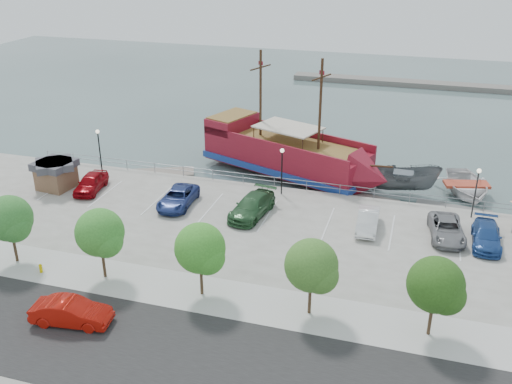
# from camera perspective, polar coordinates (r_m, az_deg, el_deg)

# --- Properties ---
(ground) EXTENTS (160.00, 160.00, 0.00)m
(ground) POSITION_cam_1_polar(r_m,az_deg,el_deg) (45.59, 0.48, -4.58)
(ground) COLOR #3D4E4D
(street) EXTENTS (100.00, 8.00, 0.04)m
(street) POSITION_cam_1_polar(r_m,az_deg,el_deg) (32.63, -7.77, -16.07)
(street) COLOR black
(street) RESTS_ON land_slab
(sidewalk) EXTENTS (100.00, 4.00, 0.05)m
(sidewalk) POSITION_cam_1_polar(r_m,az_deg,el_deg) (37.00, -3.95, -10.37)
(sidewalk) COLOR beige
(sidewalk) RESTS_ON land_slab
(seawall_railing) EXTENTS (50.00, 0.06, 1.00)m
(seawall_railing) POSITION_cam_1_polar(r_m,az_deg,el_deg) (51.70, 2.92, 0.92)
(seawall_railing) COLOR gray
(seawall_railing) RESTS_ON land_slab
(far_shore) EXTENTS (40.00, 3.00, 0.80)m
(far_shore) POSITION_cam_1_polar(r_m,az_deg,el_deg) (95.80, 15.91, 10.36)
(far_shore) COLOR #68645C
(far_shore) RESTS_ON ground
(pirate_ship) EXTENTS (20.22, 11.87, 12.57)m
(pirate_ship) POSITION_cam_1_polar(r_m,az_deg,el_deg) (56.11, 4.21, 3.45)
(pirate_ship) COLOR maroon
(pirate_ship) RESTS_ON ground
(patrol_boat) EXTENTS (7.11, 3.46, 2.64)m
(patrol_boat) POSITION_cam_1_polar(r_m,az_deg,el_deg) (54.14, 14.44, 1.02)
(patrol_boat) COLOR #5A5E61
(patrol_boat) RESTS_ON ground
(speedboat) EXTENTS (6.79, 8.30, 1.50)m
(speedboat) POSITION_cam_1_polar(r_m,az_deg,el_deg) (56.02, 20.26, 0.40)
(speedboat) COLOR silver
(speedboat) RESTS_ON ground
(dock_west) EXTENTS (7.88, 4.95, 0.44)m
(dock_west) POSITION_cam_1_polar(r_m,az_deg,el_deg) (57.90, -10.03, 1.80)
(dock_west) COLOR gray
(dock_west) RESTS_ON ground
(dock_mid) EXTENTS (7.33, 3.32, 0.40)m
(dock_mid) POSITION_cam_1_polar(r_m,az_deg,el_deg) (52.50, 10.22, -0.66)
(dock_mid) COLOR gray
(dock_mid) RESTS_ON ground
(dock_east) EXTENTS (6.54, 2.59, 0.36)m
(dock_east) POSITION_cam_1_polar(r_m,az_deg,el_deg) (52.43, 19.10, -1.75)
(dock_east) COLOR slate
(dock_east) RESTS_ON ground
(shed) EXTENTS (3.50, 3.50, 2.57)m
(shed) POSITION_cam_1_polar(r_m,az_deg,el_deg) (54.52, -19.39, 1.74)
(shed) COLOR brown
(shed) RESTS_ON land_slab
(street_sedan) EXTENTS (4.93, 2.28, 1.56)m
(street_sedan) POSITION_cam_1_polar(r_m,az_deg,el_deg) (35.95, -17.99, -11.36)
(street_sedan) COLOR #B21309
(street_sedan) RESTS_ON street
(fire_hydrant) EXTENTS (0.23, 0.23, 0.67)m
(fire_hydrant) POSITION_cam_1_polar(r_m,az_deg,el_deg) (41.74, -20.73, -7.12)
(fire_hydrant) COLOR #CCB000
(fire_hydrant) RESTS_ON sidewalk
(lamp_post_left) EXTENTS (0.36, 0.36, 4.28)m
(lamp_post_left) POSITION_cam_1_polar(r_m,az_deg,el_deg) (56.45, -15.44, 4.73)
(lamp_post_left) COLOR black
(lamp_post_left) RESTS_ON land_slab
(lamp_post_mid) EXTENTS (0.36, 0.36, 4.28)m
(lamp_post_mid) POSITION_cam_1_polar(r_m,az_deg,el_deg) (49.61, 2.61, 2.90)
(lamp_post_mid) COLOR black
(lamp_post_mid) RESTS_ON land_slab
(lamp_post_right) EXTENTS (0.36, 0.36, 4.28)m
(lamp_post_right) POSITION_cam_1_polar(r_m,az_deg,el_deg) (48.58, 21.21, 0.72)
(lamp_post_right) COLOR black
(lamp_post_right) RESTS_ON land_slab
(tree_b) EXTENTS (3.30, 3.20, 5.00)m
(tree_b) POSITION_cam_1_polar(r_m,az_deg,el_deg) (42.30, -23.35, -2.62)
(tree_b) COLOR #473321
(tree_b) RESTS_ON sidewalk
(tree_c) EXTENTS (3.30, 3.20, 5.00)m
(tree_c) POSITION_cam_1_polar(r_m,az_deg,el_deg) (38.39, -15.21, -4.13)
(tree_c) COLOR #473321
(tree_c) RESTS_ON sidewalk
(tree_d) EXTENTS (3.30, 3.20, 5.00)m
(tree_d) POSITION_cam_1_polar(r_m,az_deg,el_deg) (35.45, -5.44, -5.83)
(tree_d) COLOR #473321
(tree_d) RESTS_ON sidewalk
(tree_e) EXTENTS (3.30, 3.20, 5.00)m
(tree_e) POSITION_cam_1_polar(r_m,az_deg,el_deg) (33.73, 5.76, -7.55)
(tree_e) COLOR #473321
(tree_e) RESTS_ON sidewalk
(tree_f) EXTENTS (3.30, 3.20, 5.00)m
(tree_f) POSITION_cam_1_polar(r_m,az_deg,el_deg) (33.42, 17.75, -9.06)
(tree_f) COLOR #473321
(tree_f) RESTS_ON sidewalk
(parked_car_a) EXTENTS (2.56, 4.90, 1.59)m
(parked_car_a) POSITION_cam_1_polar(r_m,az_deg,el_deg) (53.13, -16.17, 0.91)
(parked_car_a) COLOR #8C040B
(parked_car_a) RESTS_ON land_slab
(parked_car_c) EXTENTS (2.68, 5.36, 1.46)m
(parked_car_c) POSITION_cam_1_polar(r_m,az_deg,el_deg) (48.71, -7.81, -0.55)
(parked_car_c) COLOR navy
(parked_car_c) RESTS_ON land_slab
(parked_car_d) EXTENTS (3.13, 5.97, 1.65)m
(parked_car_d) POSITION_cam_1_polar(r_m,az_deg,el_deg) (46.54, -0.39, -1.42)
(parked_car_d) COLOR #28532E
(parked_car_d) RESTS_ON land_slab
(parked_car_f) EXTENTS (1.72, 4.56, 1.49)m
(parked_car_f) POSITION_cam_1_polar(r_m,az_deg,el_deg) (45.25, 11.12, -2.82)
(parked_car_f) COLOR white
(parked_car_f) RESTS_ON land_slab
(parked_car_g) EXTENTS (3.01, 5.45, 1.45)m
(parked_car_g) POSITION_cam_1_polar(r_m,az_deg,el_deg) (45.57, 18.52, -3.52)
(parked_car_g) COLOR gray
(parked_car_g) RESTS_ON land_slab
(parked_car_h) EXTENTS (2.09, 5.00, 1.44)m
(parked_car_h) POSITION_cam_1_polar(r_m,az_deg,el_deg) (45.58, 22.05, -4.09)
(parked_car_h) COLOR navy
(parked_car_h) RESTS_ON land_slab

